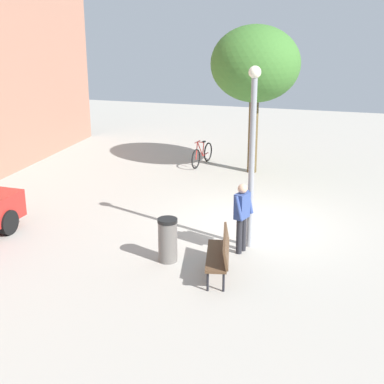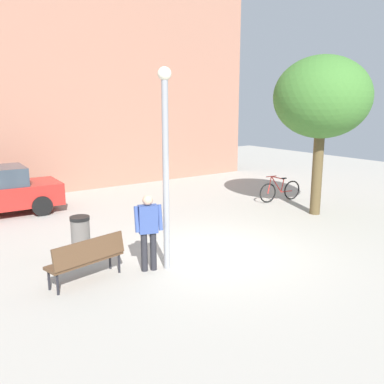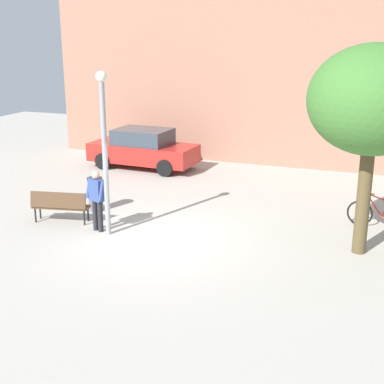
% 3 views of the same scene
% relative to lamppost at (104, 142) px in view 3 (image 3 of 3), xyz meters
% --- Properties ---
extents(ground_plane, '(36.00, 36.00, 0.00)m').
position_rel_lamppost_xyz_m(ground_plane, '(1.46, 0.15, -2.50)').
color(ground_plane, '#A8A399').
extents(building_facade, '(17.05, 2.00, 9.29)m').
position_rel_lamppost_xyz_m(building_facade, '(1.46, 9.97, 2.15)').
color(building_facade, '#9E6B56').
rests_on(building_facade, ground_plane).
extents(lamppost, '(0.28, 0.28, 4.27)m').
position_rel_lamppost_xyz_m(lamppost, '(0.00, 0.00, 0.00)').
color(lamppost, gray).
rests_on(lamppost, ground_plane).
extents(person_by_lamppost, '(0.63, 0.42, 1.67)m').
position_rel_lamppost_xyz_m(person_by_lamppost, '(-0.38, 0.12, -1.53)').
color(person_by_lamppost, '#232328').
rests_on(person_by_lamppost, ground_plane).
extents(park_bench, '(1.66, 0.78, 0.92)m').
position_rel_lamppost_xyz_m(park_bench, '(-1.69, 0.31, -1.95)').
color(park_bench, '#513823').
rests_on(park_bench, ground_plane).
extents(plaza_tree, '(2.96, 2.96, 4.97)m').
position_rel_lamppost_xyz_m(plaza_tree, '(6.34, 1.06, 1.18)').
color(plaza_tree, brown).
rests_on(plaza_tree, ground_plane).
extents(bicycle_red, '(1.80, 0.32, 0.97)m').
position_rel_lamppost_xyz_m(bicycle_red, '(6.74, 2.97, -2.11)').
color(bicycle_red, black).
rests_on(bicycle_red, ground_plane).
extents(parked_car_red, '(4.28, 1.99, 1.55)m').
position_rel_lamppost_xyz_m(parked_car_red, '(-2.25, 6.87, -1.72)').
color(parked_car_red, '#AD231E').
rests_on(parked_car_red, ground_plane).
extents(trash_bin, '(0.45, 0.45, 1.02)m').
position_rel_lamppost_xyz_m(trash_bin, '(-1.32, 1.62, -1.98)').
color(trash_bin, '#66605B').
rests_on(trash_bin, ground_plane).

